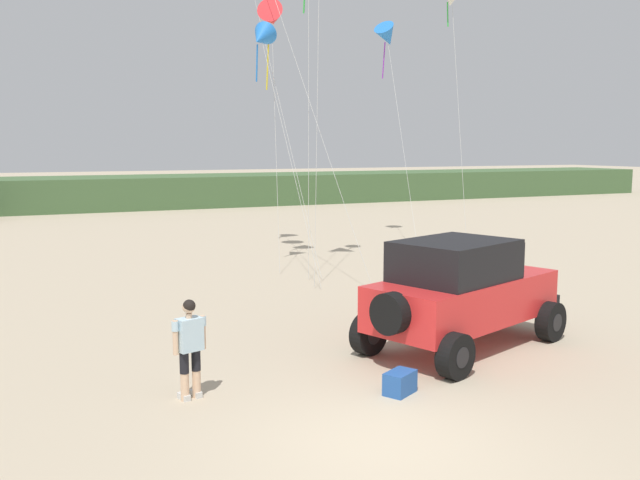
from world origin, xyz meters
TOP-DOWN VIEW (x-y plane):
  - ground_plane at (0.00, 0.00)m, footprint 220.00×220.00m
  - dune_ridge at (0.73, 39.94)m, footprint 90.00×6.55m
  - jeep at (3.73, 3.41)m, footprint 5.00×3.71m
  - person_watching at (-2.03, 2.81)m, footprint 0.60×0.39m
  - cooler_box at (1.23, 1.61)m, footprint 0.66×0.59m
  - kite_blue_swept at (10.86, 19.21)m, footprint 2.45×6.36m
  - kite_purple_stunt at (2.98, 13.38)m, footprint 1.17×4.22m
  - kite_black_sled at (3.84, 14.71)m, footprint 1.32×2.74m

SIDE VIEW (x-z plane):
  - ground_plane at x=0.00m, z-range 0.00..0.00m
  - cooler_box at x=1.23m, z-range 0.00..0.38m
  - person_watching at x=-2.03m, z-range 0.10..1.77m
  - dune_ridge at x=0.73m, z-range 0.00..2.08m
  - jeep at x=3.73m, z-range 0.07..2.33m
  - kite_purple_stunt at x=2.98m, z-range 3.48..11.57m
  - kite_black_sled at x=3.84m, z-range 3.94..12.91m
  - kite_blue_swept at x=10.86m, z-range 4.08..13.67m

